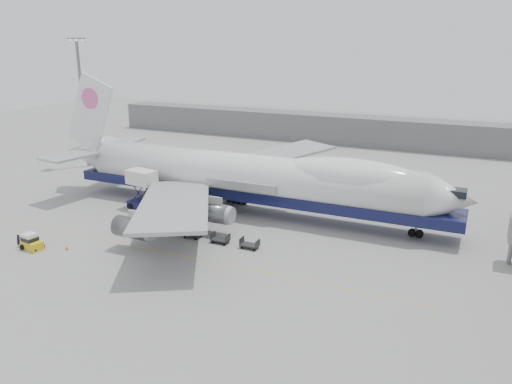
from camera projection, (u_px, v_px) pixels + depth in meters
The scene contains 14 objects.
ground at pixel (205, 238), 65.49m from camera, with size 260.00×260.00×0.00m, color gray.
apron_line at pixel (180, 255), 60.28m from camera, with size 60.00×0.15×0.01m, color gold.
hangar at pixel (309, 127), 129.26m from camera, with size 110.00×8.00×7.00m, color slate.
floodlight_mast at pixel (82, 96), 99.09m from camera, with size 2.40×2.40×25.43m.
airliner at pixel (249, 176), 74.01m from camera, with size 67.00×55.30×19.98m.
catering_truck at pixel (142, 187), 76.16m from camera, with size 5.25×3.98×6.09m.
baggage_tug at pixel (31, 242), 61.83m from camera, with size 2.90×1.80×2.01m.
ground_worker at pixel (19, 241), 62.41m from camera, with size 0.61×0.40×1.69m, color black.
traffic_cone at pixel (67, 248), 61.80m from camera, with size 0.34×0.34×0.50m.
dolly_0 at pixel (141, 225), 68.84m from camera, with size 2.30×1.35×1.30m.
dolly_1 at pixel (166, 229), 67.16m from camera, with size 2.30×1.35×1.30m.
dolly_2 at pixel (192, 234), 65.49m from camera, with size 2.30×1.35×1.30m.
dolly_3 at pixel (220, 239), 63.81m from camera, with size 2.30×1.35×1.30m.
dolly_4 at pixel (250, 244), 62.13m from camera, with size 2.30×1.35×1.30m.
Camera 1 is at (31.67, -52.44, 24.84)m, focal length 35.00 mm.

